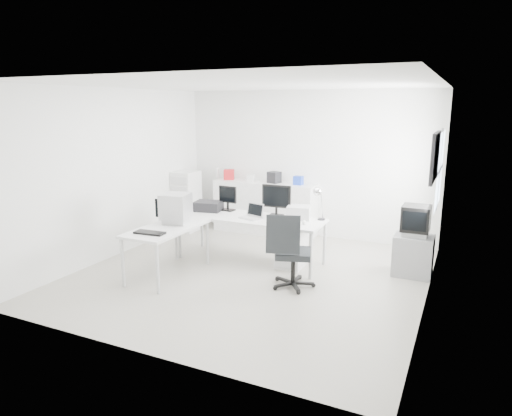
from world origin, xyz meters
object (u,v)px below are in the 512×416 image
at_px(lcd_monitor_small, 228,199).
at_px(laser_printer, 299,212).
at_px(side_desk, 168,251).
at_px(tv_cabinet, 413,255).
at_px(drawer_pedestal, 291,248).
at_px(laptop, 250,212).
at_px(filing_cabinet, 187,201).
at_px(lcd_monitor_large, 276,201).
at_px(sideboard, 265,208).
at_px(main_desk, 250,239).
at_px(crt_monitor, 176,210).
at_px(inkjet_printer, 208,206).
at_px(office_chair, 293,250).
at_px(crt_tv, 416,221).

xyz_separation_m(lcd_monitor_small, laser_printer, (1.30, -0.03, -0.11)).
xyz_separation_m(side_desk, tv_cabinet, (3.35, 1.56, -0.07)).
bearing_deg(side_desk, drawer_pedestal, 36.57).
bearing_deg(side_desk, laser_printer, 39.52).
xyz_separation_m(laptop, filing_cabinet, (-2.05, 1.26, -0.25)).
height_order(lcd_monitor_large, sideboard, lcd_monitor_large).
relative_size(side_desk, drawer_pedestal, 2.33).
height_order(main_desk, lcd_monitor_small, lcd_monitor_small).
xyz_separation_m(drawer_pedestal, crt_monitor, (-1.55, -0.90, 0.66)).
xyz_separation_m(inkjet_printer, lcd_monitor_small, (0.30, 0.15, 0.13)).
bearing_deg(office_chair, filing_cabinet, 129.98).
distance_m(main_desk, tv_cabinet, 2.54).
relative_size(lcd_monitor_large, laser_printer, 1.41).
bearing_deg(crt_tv, drawer_pedestal, -167.05).
bearing_deg(drawer_pedestal, office_chair, -67.71).
bearing_deg(lcd_monitor_large, laser_printer, -6.77).
relative_size(inkjet_printer, filing_cabinet, 0.37).
bearing_deg(lcd_monitor_large, lcd_monitor_small, 177.52).
xyz_separation_m(side_desk, office_chair, (1.87, 0.37, 0.17)).
bearing_deg(laptop, sideboard, 122.70).
xyz_separation_m(inkjet_printer, crt_tv, (3.35, 0.36, 0.01)).
bearing_deg(lcd_monitor_small, drawer_pedestal, -4.52).
height_order(main_desk, tv_cabinet, main_desk).
bearing_deg(lcd_monitor_small, lcd_monitor_large, 4.57).
bearing_deg(crt_tv, lcd_monitor_large, -174.33).
relative_size(drawer_pedestal, tv_cabinet, 0.97).
bearing_deg(drawer_pedestal, filing_cabinet, 157.61).
bearing_deg(main_desk, office_chair, -35.57).
height_order(laser_printer, office_chair, office_chair).
distance_m(side_desk, inkjet_printer, 1.28).
bearing_deg(main_desk, crt_monitor, -135.00).
distance_m(crt_monitor, crt_tv, 3.60).
height_order(main_desk, laser_printer, laser_printer).
height_order(laptop, crt_tv, crt_tv).
xyz_separation_m(tv_cabinet, sideboard, (-2.98, 1.20, 0.21)).
distance_m(inkjet_printer, tv_cabinet, 3.41).
distance_m(office_chair, crt_tv, 1.92).
xyz_separation_m(main_desk, sideboard, (-0.49, 1.67, 0.14)).
xyz_separation_m(side_desk, laptop, (0.90, 1.00, 0.49)).
relative_size(laser_printer, tv_cabinet, 0.58).
distance_m(inkjet_printer, crt_monitor, 0.96).
bearing_deg(sideboard, laptop, -73.06).
relative_size(side_desk, lcd_monitor_small, 3.36).
xyz_separation_m(lcd_monitor_large, crt_tv, (2.15, 0.21, -0.16)).
height_order(lcd_monitor_large, tv_cabinet, lcd_monitor_large).
bearing_deg(lcd_monitor_small, crt_tv, 8.57).
distance_m(main_desk, filing_cabinet, 2.33).
distance_m(inkjet_printer, sideboard, 1.64).
bearing_deg(laser_printer, lcd_monitor_small, 166.27).
bearing_deg(office_chair, lcd_monitor_small, 130.08).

